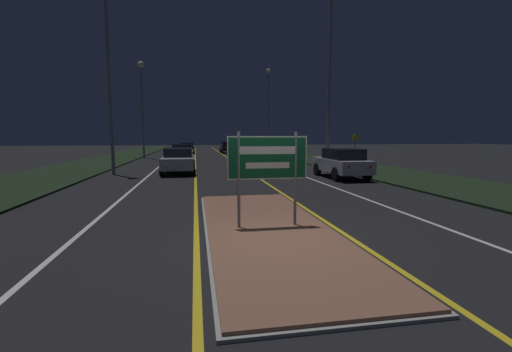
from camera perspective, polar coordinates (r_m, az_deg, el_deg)
ground_plane at (r=7.38m, az=3.11°, el=-10.50°), size 160.00×160.00×0.00m
median_island at (r=8.07m, az=1.89°, el=-8.69°), size 2.88×8.49×0.10m
verge_left at (r=28.08m, az=-26.36°, el=1.59°), size 5.00×100.00×0.08m
verge_right at (r=29.15m, az=12.38°, el=2.28°), size 5.00×100.00×0.08m
centre_line_yellow_left at (r=31.94m, az=-10.10°, el=2.64°), size 0.12×70.00×0.01m
centre_line_yellow_right at (r=32.10m, az=-4.25°, el=2.74°), size 0.12×70.00×0.01m
lane_line_white_left at (r=32.04m, az=-14.70°, el=2.54°), size 0.12×70.00×0.01m
lane_line_white_right at (r=32.46m, az=0.26°, el=2.80°), size 0.12×70.00×0.01m
edge_line_white_left at (r=32.42m, az=-19.99°, el=2.40°), size 0.10×70.00×0.01m
edge_line_white_right at (r=33.13m, az=5.38°, el=2.85°), size 0.10×70.00×0.01m
highway_sign at (r=7.80m, az=1.94°, el=2.39°), size 1.84×0.07×2.18m
streetlight_left_near at (r=21.54m, az=-23.52°, el=19.78°), size 0.56×0.56×11.31m
streetlight_left_far at (r=35.99m, az=-18.50°, el=12.93°), size 0.58×0.58×9.37m
streetlight_right_near at (r=21.44m, az=12.22°, el=19.50°), size 0.54×0.54×11.00m
streetlight_right_far at (r=39.58m, az=2.07°, el=11.99°), size 0.47×0.47×9.69m
car_receding_0 at (r=18.40m, az=14.06°, el=2.18°), size 1.85×4.23×1.54m
car_receding_1 at (r=26.27m, az=-0.70°, el=3.61°), size 1.89×4.31×1.49m
car_receding_2 at (r=36.66m, az=1.38°, el=4.54°), size 1.97×4.29×1.59m
car_receding_3 at (r=44.80m, az=-4.71°, el=4.82°), size 1.93×4.58×1.48m
car_approaching_0 at (r=20.81m, az=-12.78°, el=2.62°), size 1.92×4.63×1.46m
car_approaching_1 at (r=30.39m, az=-12.17°, el=3.86°), size 1.97×4.47×1.50m
car_approaching_2 at (r=44.34m, az=-11.44°, el=4.65°), size 1.94×4.54×1.39m
warning_sign at (r=24.00m, az=16.14°, el=4.67°), size 0.60×0.06×2.28m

